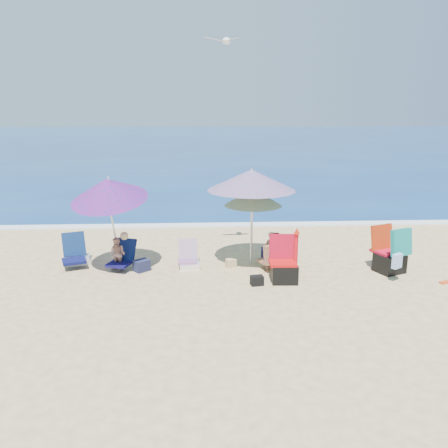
{
  "coord_description": "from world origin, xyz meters",
  "views": [
    {
      "loc": [
        -0.83,
        -9.49,
        3.78
      ],
      "look_at": [
        -0.3,
        1.0,
        1.1
      ],
      "focal_mm": 36.57,
      "sensor_mm": 36.0,
      "label": 1
    }
  ],
  "objects_px": {
    "umbrella_turquoise": "(251,180)",
    "person_center": "(273,252)",
    "chair_rainbow": "(189,260)",
    "umbrella_blue": "(108,189)",
    "seagull": "(226,41)",
    "furled_umbrella": "(296,252)",
    "camp_chair_right": "(391,256)",
    "umbrella_striped": "(253,197)",
    "camp_chair_left": "(284,268)",
    "person_left": "(119,254)",
    "chair_navy": "(77,256)"
  },
  "relations": [
    {
      "from": "umbrella_blue",
      "to": "camp_chair_right",
      "type": "xyz_separation_m",
      "value": [
        6.55,
        -0.39,
        -1.57
      ]
    },
    {
      "from": "seagull",
      "to": "person_center",
      "type": "bearing_deg",
      "value": -37.19
    },
    {
      "from": "camp_chair_right",
      "to": "person_left",
      "type": "relative_size",
      "value": 1.4
    },
    {
      "from": "umbrella_blue",
      "to": "chair_navy",
      "type": "bearing_deg",
      "value": 150.41
    },
    {
      "from": "chair_rainbow",
      "to": "camp_chair_right",
      "type": "height_order",
      "value": "camp_chair_right"
    },
    {
      "from": "furled_umbrella",
      "to": "person_center",
      "type": "xyz_separation_m",
      "value": [
        -0.39,
        0.74,
        -0.22
      ]
    },
    {
      "from": "umbrella_turquoise",
      "to": "umbrella_blue",
      "type": "relative_size",
      "value": 1.13
    },
    {
      "from": "camp_chair_right",
      "to": "seagull",
      "type": "bearing_deg",
      "value": 163.37
    },
    {
      "from": "umbrella_striped",
      "to": "camp_chair_left",
      "type": "height_order",
      "value": "umbrella_striped"
    },
    {
      "from": "chair_navy",
      "to": "person_left",
      "type": "height_order",
      "value": "person_left"
    },
    {
      "from": "umbrella_striped",
      "to": "person_center",
      "type": "xyz_separation_m",
      "value": [
        0.43,
        -0.59,
        -1.21
      ]
    },
    {
      "from": "furled_umbrella",
      "to": "person_center",
      "type": "bearing_deg",
      "value": 117.81
    },
    {
      "from": "chair_rainbow",
      "to": "person_center",
      "type": "xyz_separation_m",
      "value": [
        2.02,
        -0.28,
        0.28
      ]
    },
    {
      "from": "camp_chair_right",
      "to": "person_left",
      "type": "xyz_separation_m",
      "value": [
        -6.4,
        0.47,
        0.0
      ]
    },
    {
      "from": "chair_rainbow",
      "to": "person_center",
      "type": "bearing_deg",
      "value": -8.04
    },
    {
      "from": "chair_navy",
      "to": "chair_rainbow",
      "type": "distance_m",
      "value": 2.81
    },
    {
      "from": "seagull",
      "to": "chair_rainbow",
      "type": "bearing_deg",
      "value": -149.66
    },
    {
      "from": "person_left",
      "to": "chair_rainbow",
      "type": "bearing_deg",
      "value": 4.56
    },
    {
      "from": "person_center",
      "to": "person_left",
      "type": "bearing_deg",
      "value": 177.6
    },
    {
      "from": "umbrella_turquoise",
      "to": "chair_rainbow",
      "type": "xyz_separation_m",
      "value": [
        -1.51,
        -0.06,
        -1.96
      ]
    },
    {
      "from": "umbrella_turquoise",
      "to": "umbrella_striped",
      "type": "height_order",
      "value": "umbrella_turquoise"
    },
    {
      "from": "chair_rainbow",
      "to": "person_left",
      "type": "height_order",
      "value": "person_left"
    },
    {
      "from": "chair_rainbow",
      "to": "camp_chair_left",
      "type": "xyz_separation_m",
      "value": [
        2.14,
        -1.03,
        0.13
      ]
    },
    {
      "from": "umbrella_turquoise",
      "to": "person_center",
      "type": "xyz_separation_m",
      "value": [
        0.51,
        -0.34,
        -1.67
      ]
    },
    {
      "from": "umbrella_turquoise",
      "to": "person_center",
      "type": "bearing_deg",
      "value": -33.87
    },
    {
      "from": "umbrella_turquoise",
      "to": "camp_chair_left",
      "type": "xyz_separation_m",
      "value": [
        0.64,
        -1.09,
        -1.82
      ]
    },
    {
      "from": "umbrella_striped",
      "to": "chair_rainbow",
      "type": "distance_m",
      "value": 2.2
    },
    {
      "from": "camp_chair_right",
      "to": "furled_umbrella",
      "type": "bearing_deg",
      "value": -169.78
    },
    {
      "from": "furled_umbrella",
      "to": "camp_chair_right",
      "type": "relative_size",
      "value": 0.97
    },
    {
      "from": "umbrella_striped",
      "to": "chair_navy",
      "type": "height_order",
      "value": "umbrella_striped"
    },
    {
      "from": "umbrella_striped",
      "to": "umbrella_turquoise",
      "type": "bearing_deg",
      "value": -106.83
    },
    {
      "from": "umbrella_turquoise",
      "to": "camp_chair_left",
      "type": "distance_m",
      "value": 2.21
    },
    {
      "from": "chair_rainbow",
      "to": "person_left",
      "type": "xyz_separation_m",
      "value": [
        -1.65,
        -0.13,
        0.24
      ]
    },
    {
      "from": "chair_rainbow",
      "to": "camp_chair_left",
      "type": "bearing_deg",
      "value": -25.66
    },
    {
      "from": "chair_rainbow",
      "to": "umbrella_blue",
      "type": "bearing_deg",
      "value": -173.35
    },
    {
      "from": "umbrella_striped",
      "to": "seagull",
      "type": "bearing_deg",
      "value": 160.4
    },
    {
      "from": "furled_umbrella",
      "to": "camp_chair_right",
      "type": "distance_m",
      "value": 2.4
    },
    {
      "from": "umbrella_turquoise",
      "to": "person_center",
      "type": "distance_m",
      "value": 1.78
    },
    {
      "from": "umbrella_turquoise",
      "to": "person_left",
      "type": "distance_m",
      "value": 3.6
    },
    {
      "from": "umbrella_blue",
      "to": "person_left",
      "type": "bearing_deg",
      "value": 27.6
    },
    {
      "from": "chair_rainbow",
      "to": "camp_chair_left",
      "type": "distance_m",
      "value": 2.38
    },
    {
      "from": "furled_umbrella",
      "to": "seagull",
      "type": "relative_size",
      "value": 1.53
    },
    {
      "from": "umbrella_turquoise",
      "to": "person_left",
      "type": "bearing_deg",
      "value": -176.6
    },
    {
      "from": "chair_navy",
      "to": "chair_rainbow",
      "type": "bearing_deg",
      "value": -7.15
    },
    {
      "from": "umbrella_striped",
      "to": "furled_umbrella",
      "type": "height_order",
      "value": "umbrella_striped"
    },
    {
      "from": "furled_umbrella",
      "to": "camp_chair_left",
      "type": "xyz_separation_m",
      "value": [
        -0.26,
        -0.01,
        -0.37
      ]
    },
    {
      "from": "umbrella_striped",
      "to": "chair_rainbow",
      "type": "xyz_separation_m",
      "value": [
        -1.59,
        -0.31,
        -1.49
      ]
    },
    {
      "from": "furled_umbrella",
      "to": "umbrella_turquoise",
      "type": "bearing_deg",
      "value": 129.76
    },
    {
      "from": "umbrella_turquoise",
      "to": "person_center",
      "type": "height_order",
      "value": "umbrella_turquoise"
    },
    {
      "from": "chair_navy",
      "to": "seagull",
      "type": "relative_size",
      "value": 1.22
    }
  ]
}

